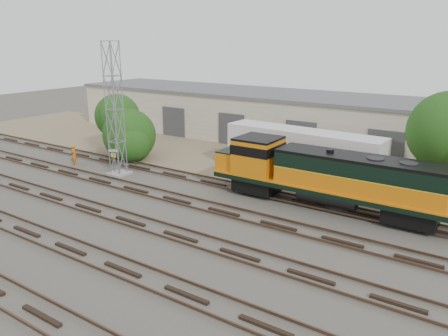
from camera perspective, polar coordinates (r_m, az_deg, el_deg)
The scene contains 12 objects.
ground at distance 30.05m, azimuth -8.02°, elevation -5.12°, with size 140.00×140.00×0.00m, color #47423A.
dirt_strip at distance 41.82m, azimuth 5.68°, elevation 1.19°, with size 80.00×16.00×0.02m, color #726047.
tracks at distance 28.03m, azimuth -12.11°, elevation -6.79°, with size 80.00×20.40×0.28m.
warehouse at distance 48.26m, azimuth 10.32°, elevation 6.28°, with size 58.40×10.40×5.30m.
locomotive at distance 29.73m, azimuth 12.95°, elevation -0.93°, with size 16.59×2.91×3.99m.
signal_tower at distance 36.74m, azimuth -14.07°, elevation 7.06°, with size 1.60×1.60×10.86m.
sign_post at distance 37.73m, azimuth -14.22°, elevation 1.46°, with size 0.86×0.33×2.19m.
worker at distance 41.52m, azimuth -18.96°, elevation 1.61°, with size 0.70×0.46×1.93m, color orange.
semi_trailer at distance 35.58m, azimuth 10.63°, elevation 2.46°, with size 13.25×3.48×4.03m.
dumpster_blue at distance 38.26m, azimuth 26.29°, elevation -0.78°, with size 1.60×1.50×1.50m, color #153B95.
tree_west at distance 44.81m, azimuth -13.70°, elevation 6.38°, with size 4.67×4.45×5.82m.
tree_mid at distance 42.25m, azimuth -12.19°, elevation 3.95°, with size 5.27×5.02×5.02m.
Camera 1 is at (18.80, -20.71, 10.98)m, focal length 35.00 mm.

